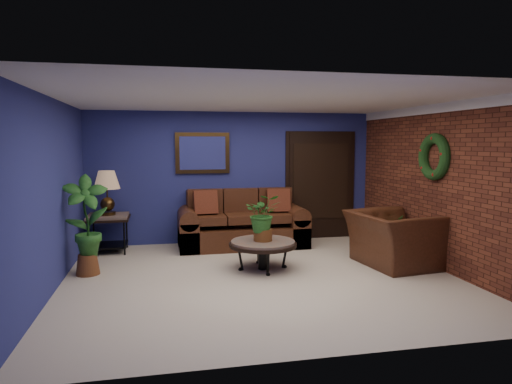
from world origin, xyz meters
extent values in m
plane|color=#C1B2A0|center=(0.00, 0.00, 0.00)|extent=(5.50, 5.50, 0.00)
cube|color=navy|center=(0.00, 2.50, 1.25)|extent=(5.50, 0.04, 2.50)
cube|color=navy|center=(-2.75, 0.00, 1.25)|extent=(0.04, 5.00, 2.50)
cube|color=brown|center=(2.75, 0.00, 1.25)|extent=(0.04, 5.00, 2.50)
cube|color=white|center=(0.00, 0.00, 2.50)|extent=(5.50, 5.00, 0.02)
cube|color=white|center=(2.72, 0.00, 2.43)|extent=(0.03, 5.00, 0.14)
cube|color=#412C13|center=(-0.60, 2.46, 1.72)|extent=(1.02, 0.06, 0.77)
cube|color=black|center=(1.75, 2.47, 1.05)|extent=(1.44, 0.06, 2.18)
torus|color=black|center=(2.69, 0.05, 1.70)|extent=(0.16, 0.72, 0.72)
cube|color=#482214|center=(0.08, 2.00, 0.19)|extent=(2.34, 1.01, 0.38)
cube|color=#482214|center=(0.08, 2.37, 0.54)|extent=(2.00, 0.28, 0.96)
cube|color=#482214|center=(-0.59, 1.94, 0.55)|extent=(0.64, 0.69, 0.15)
cube|color=#482214|center=(0.08, 1.94, 0.55)|extent=(0.64, 0.69, 0.15)
cube|color=#482214|center=(0.75, 1.94, 0.55)|extent=(0.64, 0.69, 0.15)
cube|color=#482214|center=(-0.92, 2.00, 0.27)|extent=(0.34, 1.01, 0.53)
cube|color=#482214|center=(1.08, 2.00, 0.27)|extent=(0.34, 1.01, 0.53)
cube|color=maroon|center=(-0.60, 1.98, 0.84)|extent=(0.42, 0.13, 0.42)
cube|color=maroon|center=(0.76, 1.98, 0.84)|extent=(0.42, 0.13, 0.42)
cylinder|color=#57504C|center=(0.11, 0.42, 0.41)|extent=(0.97, 0.97, 0.05)
cylinder|color=black|center=(0.11, 0.42, 0.38)|extent=(1.02, 1.02, 0.05)
cylinder|color=black|center=(0.11, 0.42, 0.19)|extent=(0.14, 0.14, 0.39)
cube|color=#57504C|center=(-2.30, 2.05, 0.64)|extent=(0.68, 0.68, 0.05)
cube|color=black|center=(-2.30, 2.05, 0.60)|extent=(0.72, 0.72, 0.04)
cube|color=black|center=(-2.30, 2.05, 0.12)|extent=(0.61, 0.61, 0.03)
cylinder|color=black|center=(-2.59, 1.76, 0.32)|extent=(0.03, 0.03, 0.64)
cylinder|color=black|center=(-2.01, 1.76, 0.32)|extent=(0.03, 0.03, 0.64)
cylinder|color=black|center=(-2.59, 2.34, 0.32)|extent=(0.03, 0.03, 0.64)
cylinder|color=black|center=(-2.01, 2.34, 0.32)|extent=(0.03, 0.03, 0.64)
cylinder|color=#412C13|center=(-2.30, 2.05, 0.69)|extent=(0.27, 0.27, 0.06)
sphere|color=#412C13|center=(-2.30, 2.05, 0.82)|extent=(0.25, 0.25, 0.25)
cylinder|color=#412C13|center=(-2.30, 2.05, 1.02)|extent=(0.03, 0.03, 0.31)
cone|color=#987456|center=(-2.30, 2.05, 1.25)|extent=(0.45, 0.45, 0.31)
cube|color=#563118|center=(0.10, 2.05, 0.40)|extent=(0.36, 0.36, 0.04)
torus|color=#563118|center=(0.10, 2.21, 0.68)|extent=(0.34, 0.03, 0.34)
cylinder|color=#563118|center=(-0.06, 1.90, 0.19)|extent=(0.03, 0.03, 0.38)
cylinder|color=#563118|center=(0.25, 1.90, 0.19)|extent=(0.03, 0.03, 0.38)
cylinder|color=#563118|center=(-0.06, 2.20, 0.19)|extent=(0.03, 0.03, 0.38)
cylinder|color=#563118|center=(0.25, 2.20, 0.19)|extent=(0.03, 0.03, 0.38)
imported|color=#482214|center=(2.15, 0.23, 0.42)|extent=(1.27, 1.41, 0.83)
cylinder|color=brown|center=(0.11, 0.42, 0.53)|extent=(0.28, 0.28, 0.18)
imported|color=#1D4D18|center=(0.11, 0.42, 0.86)|extent=(0.58, 0.52, 0.58)
cylinder|color=brown|center=(2.35, 0.55, 0.10)|extent=(0.26, 0.26, 0.20)
imported|color=#1D4D18|center=(2.35, 0.55, 0.45)|extent=(0.38, 0.33, 0.59)
cylinder|color=brown|center=(-2.45, 0.67, 0.15)|extent=(0.34, 0.34, 0.30)
imported|color=#1D4D18|center=(-2.45, 0.67, 0.86)|extent=(0.70, 0.53, 1.21)
camera|label=1|loc=(-1.37, -6.18, 1.91)|focal=32.00mm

